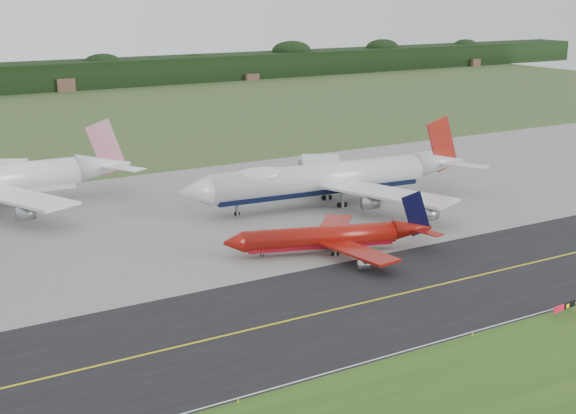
{
  "coord_description": "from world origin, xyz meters",
  "views": [
    {
      "loc": [
        -66.54,
        -90.21,
        43.1
      ],
      "look_at": [
        0.12,
        22.0,
        7.71
      ],
      "focal_mm": 50.0,
      "sensor_mm": 36.0,
      "label": 1
    }
  ],
  "objects": [
    {
      "name": "ground",
      "position": [
        0.0,
        0.0,
        0.0
      ],
      "size": [
        600.0,
        600.0,
        0.0
      ],
      "primitive_type": "plane",
      "color": "#3B4D24",
      "rests_on": "ground"
    },
    {
      "name": "edge_marker_left",
      "position": [
        -31.39,
        -20.5,
        0.25
      ],
      "size": [
        0.16,
        0.16,
        0.5
      ],
      "primitive_type": "cylinder",
      "color": "yellow",
      "rests_on": "ground"
    },
    {
      "name": "jet_red_737",
      "position": [
        6.01,
        17.42,
        2.74
      ],
      "size": [
        35.87,
        28.5,
        9.9
      ],
      "color": "maroon",
      "rests_on": "ground"
    },
    {
      "name": "apron",
      "position": [
        0.0,
        51.0,
        0.01
      ],
      "size": [
        400.0,
        78.0,
        0.01
      ],
      "primitive_type": "cube",
      "color": "gray",
      "rests_on": "ground"
    },
    {
      "name": "taxiway_centreline",
      "position": [
        0.0,
        -4.0,
        0.03
      ],
      "size": [
        400.0,
        0.4,
        0.0
      ],
      "primitive_type": "cube",
      "color": "yellow",
      "rests_on": "taxiway"
    },
    {
      "name": "taxiway",
      "position": [
        0.0,
        -4.0,
        0.01
      ],
      "size": [
        400.0,
        32.0,
        0.02
      ],
      "primitive_type": "cube",
      "color": "black",
      "rests_on": "ground"
    },
    {
      "name": "grass_verge",
      "position": [
        0.0,
        -35.0,
        0.01
      ],
      "size": [
        400.0,
        30.0,
        0.01
      ],
      "primitive_type": "cube",
      "color": "#2E5118",
      "rests_on": "ground"
    },
    {
      "name": "taxiway_edge_line",
      "position": [
        0.0,
        -19.5,
        0.03
      ],
      "size": [
        400.0,
        0.25,
        0.0
      ],
      "primitive_type": "cube",
      "color": "silver",
      "rests_on": "taxiway"
    },
    {
      "name": "taxiway_sign",
      "position": [
        18.45,
        -21.5,
        1.1
      ],
      "size": [
        4.66,
        0.65,
        1.55
      ],
      "color": "slate",
      "rests_on": "ground"
    },
    {
      "name": "jet_ba_747",
      "position": [
        22.9,
        43.94,
        5.68
      ],
      "size": [
        66.37,
        54.77,
        16.67
      ],
      "color": "silver",
      "rests_on": "ground"
    },
    {
      "name": "edge_marker_center",
      "position": [
        2.49,
        -20.5,
        0.25
      ],
      "size": [
        0.16,
        0.16,
        0.5
      ],
      "primitive_type": "cylinder",
      "color": "yellow",
      "rests_on": "ground"
    }
  ]
}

